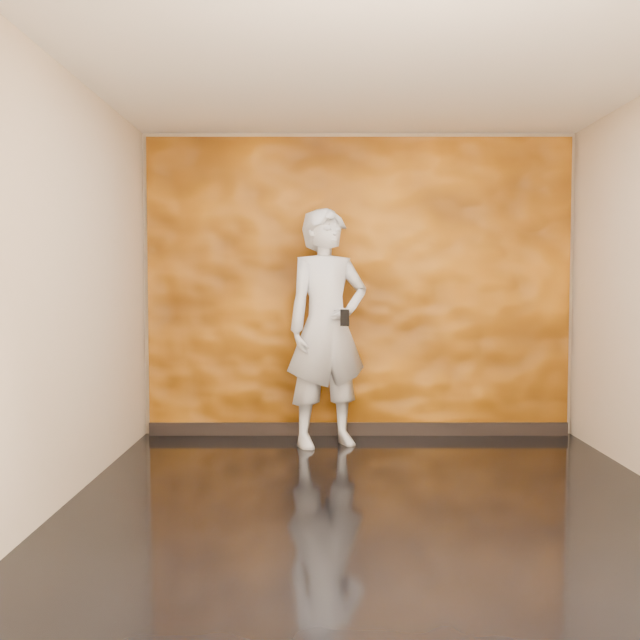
# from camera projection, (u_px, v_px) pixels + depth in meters

# --- Properties ---
(room) EXTENTS (4.02, 4.02, 2.81)m
(room) POSITION_uv_depth(u_px,v_px,m) (375.00, 286.00, 4.65)
(room) COLOR black
(room) RESTS_ON ground
(feature_wall) EXTENTS (3.90, 0.06, 2.75)m
(feature_wall) POSITION_uv_depth(u_px,v_px,m) (359.00, 287.00, 6.61)
(feature_wall) COLOR orange
(feature_wall) RESTS_ON ground
(baseboard) EXTENTS (3.90, 0.04, 0.12)m
(baseboard) POSITION_uv_depth(u_px,v_px,m) (358.00, 429.00, 6.63)
(baseboard) COLOR black
(baseboard) RESTS_ON ground
(man) EXTENTS (0.89, 0.76, 2.06)m
(man) POSITION_uv_depth(u_px,v_px,m) (327.00, 328.00, 6.18)
(man) COLOR #9BA1A9
(man) RESTS_ON ground
(phone) EXTENTS (0.08, 0.04, 0.14)m
(phone) POSITION_uv_depth(u_px,v_px,m) (345.00, 318.00, 5.88)
(phone) COLOR black
(phone) RESTS_ON man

